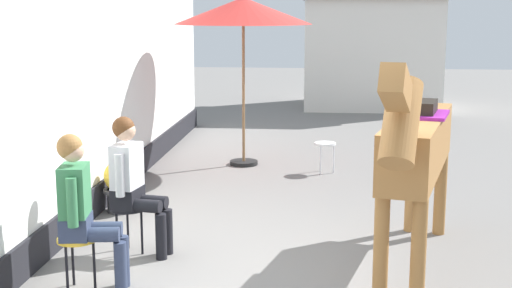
% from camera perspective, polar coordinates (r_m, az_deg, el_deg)
% --- Properties ---
extents(ground_plane, '(40.00, 40.00, 0.00)m').
position_cam_1_polar(ground_plane, '(9.29, 3.56, -4.31)').
color(ground_plane, slate).
extents(pub_facade_wall, '(0.34, 14.00, 3.40)m').
position_cam_1_polar(pub_facade_wall, '(8.04, -15.25, 4.10)').
color(pub_facade_wall, white).
rests_on(pub_facade_wall, ground_plane).
extents(distant_cottage, '(3.40, 2.60, 3.50)m').
position_cam_1_polar(distant_cottage, '(17.82, 9.25, 8.73)').
color(distant_cottage, silver).
rests_on(distant_cottage, ground_plane).
extents(seated_visitor_near, '(0.61, 0.49, 1.39)m').
position_cam_1_polar(seated_visitor_near, '(6.29, -13.71, -4.73)').
color(seated_visitor_near, gold).
rests_on(seated_visitor_near, ground_plane).
extents(seated_visitor_far, '(0.61, 0.48, 1.39)m').
position_cam_1_polar(seated_visitor_far, '(7.13, -9.81, -2.73)').
color(seated_visitor_far, black).
rests_on(seated_visitor_far, ground_plane).
extents(saddled_horse_center, '(1.00, 2.94, 2.06)m').
position_cam_1_polar(saddled_horse_center, '(6.77, 12.68, -0.25)').
color(saddled_horse_center, '#9E6B38').
rests_on(saddled_horse_center, ground_plane).
extents(flower_planter_farthest, '(0.43, 0.43, 0.64)m').
position_cam_1_polar(flower_planter_farthest, '(8.74, -10.77, -3.21)').
color(flower_planter_farthest, '#4C4C51').
rests_on(flower_planter_farthest, ground_plane).
extents(cafe_parasol, '(2.10, 2.10, 2.58)m').
position_cam_1_polar(cafe_parasol, '(10.93, -1.03, 10.52)').
color(cafe_parasol, black).
rests_on(cafe_parasol, ground_plane).
extents(spare_stool_white, '(0.32, 0.32, 0.46)m').
position_cam_1_polar(spare_stool_white, '(10.61, 5.55, -0.20)').
color(spare_stool_white, white).
rests_on(spare_stool_white, ground_plane).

